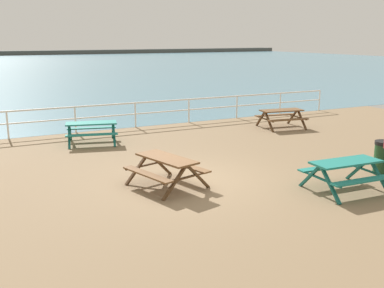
# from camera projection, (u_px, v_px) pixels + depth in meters

# --- Properties ---
(ground_plane) EXTENTS (30.00, 24.00, 0.20)m
(ground_plane) POSITION_uv_depth(u_px,v_px,m) (188.00, 185.00, 12.26)
(ground_plane) COLOR #846B4C
(sea_band) EXTENTS (142.00, 90.00, 0.01)m
(sea_band) POSITION_uv_depth(u_px,v_px,m) (7.00, 67.00, 58.14)
(sea_band) COLOR teal
(sea_band) RESTS_ON ground
(seaward_railing) EXTENTS (23.07, 0.07, 1.08)m
(seaward_railing) POSITION_uv_depth(u_px,v_px,m) (106.00, 112.00, 18.80)
(seaward_railing) COLOR white
(seaward_railing) RESTS_ON ground
(picnic_table_near_left) EXTENTS (2.11, 1.89, 0.80)m
(picnic_table_near_left) POSITION_uv_depth(u_px,v_px,m) (91.00, 128.00, 16.44)
(picnic_table_near_left) COLOR #1E7A70
(picnic_table_near_left) RESTS_ON ground
(picnic_table_near_right) EXTENTS (1.99, 1.75, 0.80)m
(picnic_table_near_right) POSITION_uv_depth(u_px,v_px,m) (281.00, 114.00, 19.30)
(picnic_table_near_right) COLOR brown
(picnic_table_near_right) RESTS_ON ground
(picnic_table_mid_centre) EXTENTS (1.87, 1.62, 0.80)m
(picnic_table_mid_centre) POSITION_uv_depth(u_px,v_px,m) (345.00, 168.00, 11.35)
(picnic_table_mid_centre) COLOR #1E7A70
(picnic_table_mid_centre) RESTS_ON ground
(picnic_table_seaward) EXTENTS (1.92, 2.13, 0.80)m
(picnic_table_seaward) POSITION_uv_depth(u_px,v_px,m) (167.00, 165.00, 11.68)
(picnic_table_seaward) COLOR brown
(picnic_table_seaward) RESTS_ON ground
(litter_bin) EXTENTS (0.55, 0.55, 0.95)m
(litter_bin) POSITION_uv_depth(u_px,v_px,m) (384.00, 157.00, 12.77)
(litter_bin) COLOR #1E4723
(litter_bin) RESTS_ON ground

